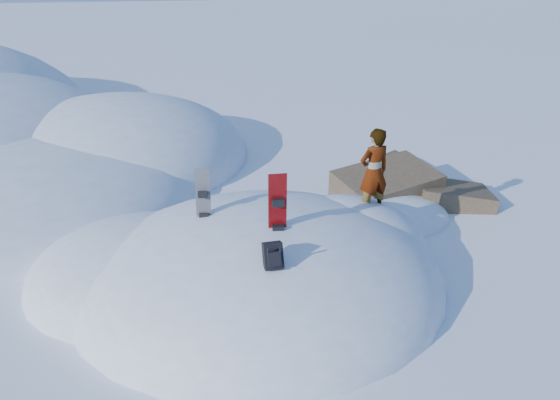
{
  "coord_description": "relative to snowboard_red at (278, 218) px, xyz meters",
  "views": [
    {
      "loc": [
        -0.97,
        -8.61,
        5.86
      ],
      "look_at": [
        0.41,
        0.3,
        1.64
      ],
      "focal_mm": 35.0,
      "sensor_mm": 36.0,
      "label": 1
    }
  ],
  "objects": [
    {
      "name": "ground",
      "position": [
        -0.25,
        0.45,
        -1.67
      ],
      "size": [
        120.0,
        120.0,
        0.0
      ],
      "primitive_type": "plane",
      "color": "white",
      "rests_on": "ground"
    },
    {
      "name": "snow_mound",
      "position": [
        -0.43,
        0.69,
        -1.67
      ],
      "size": [
        8.0,
        6.0,
        3.0
      ],
      "color": "white",
      "rests_on": "ground"
    },
    {
      "name": "rock_outcrop",
      "position": [
        3.46,
        3.46,
        -1.65
      ],
      "size": [
        4.68,
        4.41,
        1.68
      ],
      "color": "brown",
      "rests_on": "ground"
    },
    {
      "name": "snowboard_red",
      "position": [
        0.0,
        0.0,
        0.0
      ],
      "size": [
        0.31,
        0.18,
        1.67
      ],
      "rotation": [
        0.0,
        0.0,
        0.0
      ],
      "color": "#C00A0D",
      "rests_on": "snow_mound"
    },
    {
      "name": "snowboard_dark",
      "position": [
        -1.23,
        0.78,
        -0.08
      ],
      "size": [
        0.3,
        0.33,
        1.4
      ],
      "rotation": [
        0.0,
        0.0,
        -0.13
      ],
      "color": "black",
      "rests_on": "snow_mound"
    },
    {
      "name": "backpack",
      "position": [
        -0.22,
        -0.96,
        -0.17
      ],
      "size": [
        0.32,
        0.39,
        0.5
      ],
      "rotation": [
        0.0,
        0.0,
        0.07
      ],
      "color": "black",
      "rests_on": "snow_mound"
    },
    {
      "name": "gear_pile",
      "position": [
        -2.33,
        -0.92,
        -1.55
      ],
      "size": [
        0.94,
        0.82,
        0.25
      ],
      "rotation": [
        0.0,
        0.0,
        0.72
      ],
      "color": "black",
      "rests_on": "ground"
    },
    {
      "name": "person",
      "position": [
        2.14,
        1.42,
        0.13
      ],
      "size": [
        0.75,
        0.59,
        1.8
      ],
      "primitive_type": "imported",
      "rotation": [
        0.0,
        0.0,
        3.42
      ],
      "color": "slate",
      "rests_on": "snow_mound"
    }
  ]
}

